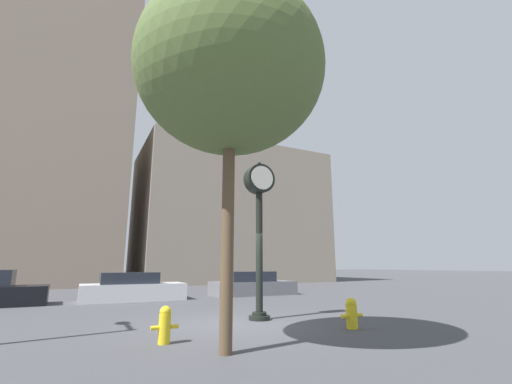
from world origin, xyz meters
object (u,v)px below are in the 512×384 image
Objects in this scene: car_grey at (252,285)px; street_clock at (259,212)px; car_white at (132,289)px; fire_hydrant_near at (352,313)px; fire_hydrant_far at (165,324)px; bare_tree at (230,71)px.

street_clock is at bearing -113.99° from car_grey.
car_white reaches higher than car_grey.
fire_hydrant_near is at bearing -58.77° from street_clock.
car_grey is (6.17, 0.23, -0.01)m from car_white.
street_clock is 1.07× the size of car_white.
car_grey is 6.14× the size of fire_hydrant_far.
car_white is 6.18m from car_grey.
fire_hydrant_far is at bearing 120.76° from bare_tree.
car_white is 9.52m from fire_hydrant_far.
fire_hydrant_far is 0.10× the size of bare_tree.
fire_hydrant_far is (-3.16, -1.91, -2.81)m from street_clock.
bare_tree is (0.80, -1.34, 5.20)m from fire_hydrant_far.
bare_tree is (-5.96, -11.07, 5.06)m from car_grey.
fire_hydrant_near is 6.49m from bare_tree.
car_grey is at bearing 77.85° from fire_hydrant_near.
bare_tree reaches higher than car_grey.
car_grey is 10.38m from fire_hydrant_near.
fire_hydrant_far is at bearing -124.07° from car_grey.
bare_tree is (0.21, -10.84, 5.06)m from car_white.
car_grey is at bearing 2.28° from car_white.
car_grey reaches higher than fire_hydrant_far.
fire_hydrant_near is (1.41, -2.33, -2.80)m from street_clock.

